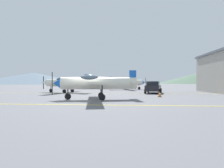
% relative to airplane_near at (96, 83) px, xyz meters
% --- Properties ---
extents(ground_plane, '(400.00, 400.00, 0.00)m').
position_rel_airplane_near_xyz_m(ground_plane, '(-0.84, -0.58, -1.46)').
color(ground_plane, slate).
extents(apron_line_near, '(80.00, 0.16, 0.01)m').
position_rel_airplane_near_xyz_m(apron_line_near, '(-0.84, -3.92, -1.45)').
color(apron_line_near, yellow).
rests_on(apron_line_near, ground_plane).
extents(apron_line_far, '(80.00, 0.16, 0.01)m').
position_rel_airplane_near_xyz_m(apron_line_far, '(-0.84, 8.12, -1.45)').
color(apron_line_far, yellow).
rests_on(apron_line_far, ground_plane).
extents(airplane_near, '(7.57, 8.65, 2.59)m').
position_rel_airplane_near_xyz_m(airplane_near, '(0.00, 0.00, 0.00)').
color(airplane_near, silver).
rests_on(airplane_near, ground_plane).
extents(airplane_mid, '(7.58, 8.63, 2.59)m').
position_rel_airplane_near_xyz_m(airplane_mid, '(-5.99, 9.33, 0.00)').
color(airplane_mid, silver).
rests_on(airplane_mid, ground_plane).
extents(airplane_far, '(7.57, 8.65, 2.59)m').
position_rel_airplane_near_xyz_m(airplane_far, '(2.99, 19.93, 0.00)').
color(airplane_far, silver).
rests_on(airplane_far, ground_plane).
extents(airplane_back, '(7.58, 8.65, 2.59)m').
position_rel_airplane_near_xyz_m(airplane_back, '(-6.08, 27.25, 0.00)').
color(airplane_back, white).
rests_on(airplane_back, ground_plane).
extents(car_sedan, '(2.84, 4.62, 1.62)m').
position_rel_airplane_near_xyz_m(car_sedan, '(6.45, 9.04, -0.61)').
color(car_sedan, black).
rests_on(car_sedan, ground_plane).
extents(traffic_cone_front, '(0.36, 0.36, 0.59)m').
position_rel_airplane_near_xyz_m(traffic_cone_front, '(6.12, 2.89, -1.17)').
color(traffic_cone_front, black).
rests_on(traffic_cone_front, ground_plane).
extents(hill_left, '(86.21, 86.21, 8.91)m').
position_rel_airplane_near_xyz_m(hill_left, '(-71.14, 121.34, 3.00)').
color(hill_left, slate).
rests_on(hill_left, ground_plane).
extents(hill_centerleft, '(86.51, 86.51, 11.48)m').
position_rel_airplane_near_xyz_m(hill_centerleft, '(76.16, 153.54, 4.28)').
color(hill_centerleft, '#4C6651').
rests_on(hill_centerleft, ground_plane).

